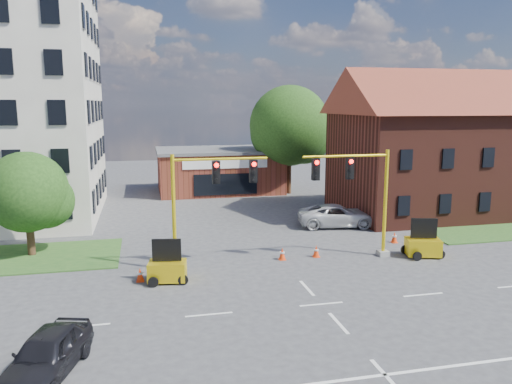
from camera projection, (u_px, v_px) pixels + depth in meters
ground at (321, 304)px, 22.06m from camera, size 120.00×120.00×0.00m
lane_markings at (348, 334)px, 19.17m from camera, size 60.00×36.00×0.01m
brick_shop at (219, 170)px, 50.47m from camera, size 12.40×8.40×4.30m
townhouse_row at (465, 139)px, 40.31m from camera, size 21.00×11.00×11.50m
tree_large at (293, 129)px, 48.45m from camera, size 8.17×7.78×10.55m
tree_nw_front at (32, 195)px, 28.58m from camera, size 4.86×4.63×6.09m
signal_mast_west at (205, 197)px, 26.18m from camera, size 5.30×0.60×6.20m
signal_mast_east at (359, 191)px, 28.08m from camera, size 5.30×0.60×6.20m
trailer_west at (167, 269)px, 24.76m from camera, size 2.02×1.52×2.09m
trailer_east at (423, 245)px, 28.85m from camera, size 2.18×1.75×2.16m
cone_a at (140, 275)px, 24.83m from camera, size 0.40×0.40×0.70m
cone_b at (282, 254)px, 28.30m from camera, size 0.40×0.40×0.70m
cone_c at (316, 251)px, 28.82m from camera, size 0.40×0.40×0.70m
cone_d at (394, 237)px, 31.80m from camera, size 0.40×0.40×0.70m
pickup_white at (338, 216)px, 35.98m from camera, size 6.06×3.52×1.59m
sedan_dark at (47, 354)px, 16.18m from camera, size 2.88×4.65×1.48m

